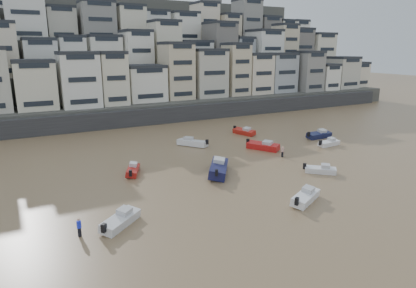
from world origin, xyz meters
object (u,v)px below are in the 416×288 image
boat_c (219,167)px  boat_d (329,142)px  boat_g (319,134)px  boat_h (192,141)px  boat_j (120,219)px  boat_i (244,131)px  person_blue (79,227)px  person_pink (283,151)px  boat_f (133,169)px  boat_a (306,196)px  boat_b (321,169)px  boat_e (263,145)px

boat_c → boat_d: bearing=-47.2°
boat_d → boat_g: boat_g is taller
boat_h → boat_j: bearing=104.2°
boat_i → person_blue: (-35.15, -26.43, 0.16)m
boat_c → person_pink: boat_c is taller
boat_h → boat_i: (12.53, 2.93, -0.09)m
boat_f → person_blue: size_ratio=2.72×
boat_a → boat_c: 13.09m
boat_j → person_pink: bearing=-19.2°
boat_i → person_pink: (-3.23, -15.44, 0.16)m
boat_f → boat_b: bearing=-93.4°
person_blue → boat_a: bearing=-9.3°
boat_f → boat_a: bearing=-118.3°
person_pink → boat_d: bearing=7.4°
person_blue → boat_g: bearing=20.8°
boat_g → boat_e: bearing=-175.3°
boat_f → boat_g: boat_g is taller
boat_e → person_pink: person_pink is taller
boat_d → boat_e: bearing=158.5°
boat_b → boat_g: bearing=89.0°
boat_a → boat_h: 27.26m
person_blue → boat_e: bearing=26.5°
boat_d → boat_i: (-8.07, 13.98, 0.08)m
boat_a → boat_c: (-3.70, 12.55, 0.27)m
boat_b → boat_f: bearing=-164.8°
boat_b → boat_i: bearing=124.2°
boat_h → boat_i: bearing=-113.6°
person_pink → boat_g: bearing=24.8°
boat_e → person_blue: bearing=-92.9°
boat_c → boat_h: bearing=21.5°
boat_c → person_blue: boat_c is taller
boat_a → boat_i: (12.12, 30.19, -0.02)m
boat_d → boat_j: bearing=-167.9°
boat_b → boat_h: bearing=155.8°
person_blue → person_pink: 33.76m
boat_g → person_pink: person_pink is taller
boat_b → boat_h: (-8.86, 20.95, 0.19)m
boat_h → boat_i: size_ratio=1.12×
boat_b → boat_c: size_ratio=0.60×
person_blue → boat_f: bearing=56.9°
boat_b → person_pink: bearing=129.9°
boat_g → boat_b: bearing=-135.7°
person_pink → boat_h: bearing=126.6°
boat_d → boat_f: 34.00m
boat_d → boat_b: bearing=-145.0°
boat_c → boat_i: (15.82, 17.64, -0.29)m
boat_i → boat_j: boat_j is taller
boat_f → boat_h: boat_h is taller
boat_c → person_blue: bearing=148.6°
boat_c → person_pink: size_ratio=4.20×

